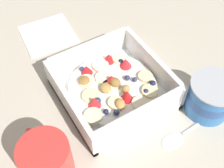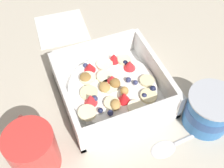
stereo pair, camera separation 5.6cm
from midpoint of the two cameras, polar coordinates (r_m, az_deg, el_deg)
ground_plane at (r=0.59m, az=4.15°, el=-1.80°), size 2.40×2.40×0.00m
fruit_bowl at (r=0.57m, az=2.79°, el=-0.76°), size 0.20×0.20×0.06m
spoon at (r=0.54m, az=15.68°, el=-11.45°), size 0.03×0.17×0.01m
yogurt_cup at (r=0.56m, az=21.68°, el=-5.10°), size 0.09×0.09×0.07m
coffee_mug at (r=0.48m, az=-12.35°, el=-13.01°), size 0.11×0.08×0.09m
folded_napkin at (r=0.73m, az=-7.90°, el=11.00°), size 0.13×0.13×0.01m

